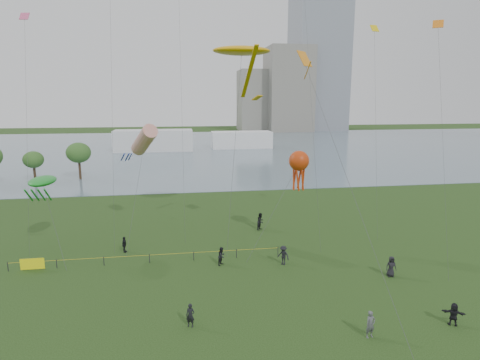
{
  "coord_description": "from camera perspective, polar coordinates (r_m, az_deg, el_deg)",
  "views": [
    {
      "loc": [
        -5.0,
        -22.47,
        14.64
      ],
      "look_at": [
        0.0,
        10.0,
        8.0
      ],
      "focal_mm": 30.0,
      "sensor_mm": 36.0,
      "label": 1
    }
  ],
  "objects": [
    {
      "name": "kite_flyer",
      "position": [
        27.73,
        18.06,
        -18.94
      ],
      "size": [
        0.71,
        0.54,
        1.75
      ],
      "primitive_type": "imported",
      "rotation": [
        0.0,
        0.0,
        0.21
      ],
      "color": "#4F5256",
      "rests_on": "ground_plane"
    },
    {
      "name": "spectator_d",
      "position": [
        36.61,
        20.7,
        -11.43
      ],
      "size": [
        0.93,
        0.68,
        1.76
      ],
      "primitive_type": "imported",
      "rotation": [
        0.0,
        0.0,
        -0.15
      ],
      "color": "black",
      "rests_on": "ground_plane"
    },
    {
      "name": "spectator_g",
      "position": [
        45.9,
        2.94,
        -5.9
      ],
      "size": [
        1.18,
        1.21,
        1.96
      ],
      "primitive_type": "imported",
      "rotation": [
        0.0,
        0.0,
        0.87
      ],
      "color": "black",
      "rests_on": "ground_plane"
    },
    {
      "name": "spectator_b",
      "position": [
        36.8,
        6.18,
        -10.59
      ],
      "size": [
        1.27,
        1.27,
        1.77
      ],
      "primitive_type": "imported",
      "rotation": [
        0.0,
        0.0,
        -0.78
      ],
      "color": "black",
      "rests_on": "ground_plane"
    },
    {
      "name": "pavilion_right",
      "position": [
        122.56,
        0.21,
        5.74
      ],
      "size": [
        18.0,
        7.0,
        5.0
      ],
      "primitive_type": "cube",
      "color": "white",
      "rests_on": "ground_plane"
    },
    {
      "name": "lake",
      "position": [
        123.44,
        -6.39,
        4.56
      ],
      "size": [
        400.0,
        120.0,
        0.08
      ],
      "primitive_type": "cube",
      "color": "slate",
      "rests_on": "ground_plane"
    },
    {
      "name": "building_low",
      "position": [
        194.03,
        2.28,
        11.23
      ],
      "size": [
        16.0,
        18.0,
        28.0
      ],
      "primitive_type": "cube",
      "color": "gray",
      "rests_on": "ground_plane"
    },
    {
      "name": "kite_stingray",
      "position": [
        40.76,
        0.25,
        17.85
      ],
      "size": [
        5.67,
        10.25,
        19.7
      ],
      "rotation": [
        0.0,
        0.0,
        0.04
      ],
      "color": "#3F3F42"
    },
    {
      "name": "spectator_e",
      "position": [
        31.1,
        28.11,
        -16.49
      ],
      "size": [
        1.48,
        1.12,
        1.56
      ],
      "primitive_type": "imported",
      "rotation": [
        0.0,
        0.0,
        2.62
      ],
      "color": "black",
      "rests_on": "ground_plane"
    },
    {
      "name": "building_mid",
      "position": [
        191.44,
        6.86,
        12.66
      ],
      "size": [
        20.0,
        20.0,
        38.0
      ],
      "primitive_type": "cube",
      "color": "gray",
      "rests_on": "ground_plane"
    },
    {
      "name": "spectator_a",
      "position": [
        36.62,
        -2.62,
        -10.75
      ],
      "size": [
        0.98,
        1.02,
        1.66
      ],
      "primitive_type": "imported",
      "rotation": [
        0.0,
        0.0,
        0.94
      ],
      "color": "black",
      "rests_on": "ground_plane"
    },
    {
      "name": "kite_delta",
      "position": [
        34.45,
        9.74,
        15.11
      ],
      "size": [
        2.94,
        16.27,
        18.61
      ],
      "rotation": [
        0.0,
        0.0,
        0.03
      ],
      "color": "#3F3F42"
    },
    {
      "name": "fence",
      "position": [
        38.92,
        -21.93,
        -10.66
      ],
      "size": [
        24.07,
        0.07,
        1.05
      ],
      "color": "black",
      "rests_on": "ground_plane"
    },
    {
      "name": "kite_octopus",
      "position": [
        39.76,
        8.39,
        2.58
      ],
      "size": [
        6.84,
        4.67,
        9.71
      ],
      "rotation": [
        0.0,
        0.0,
        0.05
      ],
      "color": "#3F3F42"
    },
    {
      "name": "spectator_c",
      "position": [
        40.99,
        -16.13,
        -8.81
      ],
      "size": [
        0.59,
        0.98,
        1.55
      ],
      "primitive_type": "imported",
      "rotation": [
        0.0,
        0.0,
        1.32
      ],
      "color": "black",
      "rests_on": "ground_plane"
    },
    {
      "name": "kite_creature",
      "position": [
        42.43,
        -26.28,
        -0.17
      ],
      "size": [
        4.1,
        7.34,
        7.42
      ],
      "rotation": [
        0.0,
        0.0,
        0.08
      ],
      "color": "#3F3F42"
    },
    {
      "name": "ground_plane",
      "position": [
        27.28,
        3.43,
        -21.05
      ],
      "size": [
        400.0,
        400.0,
        0.0
      ],
      "primitive_type": "plane",
      "color": "#193210"
    },
    {
      "name": "spectator_f",
      "position": [
        27.77,
        -7.07,
        -18.58
      ],
      "size": [
        0.68,
        0.57,
        1.59
      ],
      "primitive_type": "imported",
      "rotation": [
        0.0,
        0.0,
        -0.38
      ],
      "color": "black",
      "rests_on": "ground_plane"
    },
    {
      "name": "pavilion_left",
      "position": [
        118.25,
        -12.16,
        5.53
      ],
      "size": [
        22.0,
        8.0,
        6.0
      ],
      "primitive_type": "cube",
      "color": "silver",
      "rests_on": "ground_plane"
    },
    {
      "name": "kite_windsock",
      "position": [
        43.75,
        -13.5,
        5.53
      ],
      "size": [
        4.14,
        9.09,
        12.22
      ],
      "rotation": [
        0.0,
        0.0,
        0.07
      ],
      "color": "#3F3F42"
    }
  ]
}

